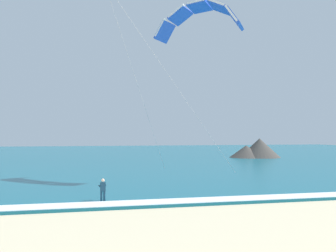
% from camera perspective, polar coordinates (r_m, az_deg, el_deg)
% --- Properties ---
extents(sea, '(200.00, 120.00, 0.20)m').
position_cam_1_polar(sea, '(82.80, -12.64, -4.43)').
color(sea, '#146075').
rests_on(sea, ground).
extents(surf_foam, '(200.00, 1.87, 0.04)m').
position_cam_1_polar(surf_foam, '(24.09, -12.42, -11.91)').
color(surf_foam, white).
rests_on(surf_foam, sea).
extents(surfboard, '(0.56, 1.43, 0.09)m').
position_cam_1_polar(surfboard, '(25.38, -10.13, -11.82)').
color(surfboard, yellow).
rests_on(surfboard, ground).
extents(kitesurfer, '(0.55, 0.54, 1.69)m').
position_cam_1_polar(kitesurfer, '(25.24, -10.12, -9.77)').
color(kitesurfer, '#143347').
rests_on(kitesurfer, ground).
extents(kite_primary, '(13.07, 12.30, 16.40)m').
position_cam_1_polar(kite_primary, '(37.31, 4.73, 16.74)').
color(kite_primary, blue).
extents(headland_right, '(10.41, 8.28, 3.87)m').
position_cam_1_polar(headland_right, '(72.59, 13.47, -3.59)').
color(headland_right, '#47423D').
rests_on(headland_right, ground).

